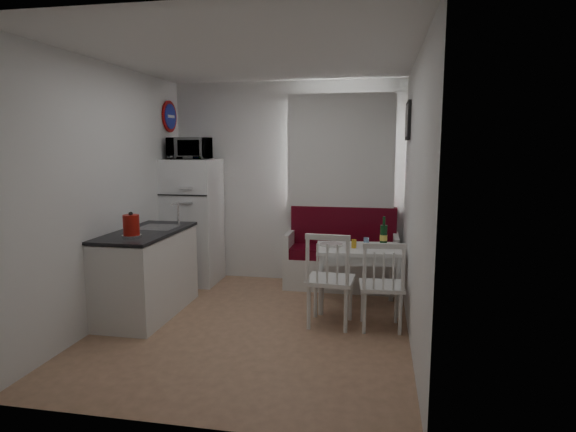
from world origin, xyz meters
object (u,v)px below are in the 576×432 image
(microwave, at_px, (189,148))
(wine_bottle, at_px, (384,231))
(dining_table, at_px, (358,254))
(fridge, at_px, (193,221))
(kitchen_counter, at_px, (148,272))
(bench, at_px, (342,261))
(kettle, at_px, (131,225))
(chair_left, at_px, (329,270))
(chair_right, at_px, (382,276))

(microwave, relative_size, wine_bottle, 1.50)
(dining_table, relative_size, fridge, 0.60)
(kitchen_counter, height_order, bench, kitchen_counter)
(kitchen_counter, height_order, kettle, kitchen_counter)
(chair_left, xyz_separation_m, fridge, (-1.91, 1.30, 0.21))
(bench, distance_m, chair_right, 1.51)
(chair_left, distance_m, fridge, 2.33)
(kitchen_counter, distance_m, chair_left, 1.94)
(dining_table, distance_m, wine_bottle, 0.37)
(bench, bearing_deg, chair_left, -90.48)
(dining_table, height_order, wine_bottle, wine_bottle)
(wine_bottle, bearing_deg, chair_right, -91.16)
(dining_table, relative_size, microwave, 1.96)
(bench, height_order, microwave, microwave)
(kitchen_counter, xyz_separation_m, fridge, (0.02, 1.24, 0.35))
(kitchen_counter, height_order, wine_bottle, kitchen_counter)
(chair_right, height_order, fridge, fridge)
(bench, distance_m, microwave, 2.39)
(bench, xyz_separation_m, microwave, (-1.93, -0.16, 1.41))
(chair_right, bearing_deg, microwave, 147.67)
(kettle, distance_m, wine_bottle, 2.64)
(chair_right, distance_m, wine_bottle, 0.82)
(dining_table, distance_m, microwave, 2.52)
(chair_left, xyz_separation_m, wine_bottle, (0.52, 0.77, 0.26))
(chair_right, bearing_deg, bench, 104.08)
(dining_table, height_order, microwave, microwave)
(kitchen_counter, relative_size, kettle, 5.36)
(wine_bottle, bearing_deg, microwave, 168.69)
(chair_right, distance_m, fridge, 2.75)
(bench, xyz_separation_m, fridge, (-1.93, -0.11, 0.47))
(dining_table, distance_m, fridge, 2.26)
(kitchen_counter, xyz_separation_m, microwave, (0.02, 1.19, 1.29))
(chair_left, relative_size, microwave, 1.04)
(dining_table, xyz_separation_m, wine_bottle, (0.27, 0.10, 0.24))
(fridge, xyz_separation_m, kettle, (0.03, -1.63, 0.22))
(bench, height_order, fridge, fridge)
(chair_left, bearing_deg, bench, 93.23)
(bench, relative_size, dining_table, 1.45)
(fridge, relative_size, microwave, 3.25)
(microwave, xyz_separation_m, kettle, (0.03, -1.58, -0.72))
(chair_left, distance_m, chair_right, 0.50)
(microwave, bearing_deg, bench, 4.83)
(kitchen_counter, relative_size, fridge, 0.82)
(kitchen_counter, xyz_separation_m, chair_right, (2.43, -0.05, 0.09))
(chair_left, relative_size, chair_right, 1.08)
(microwave, bearing_deg, chair_right, -27.32)
(bench, distance_m, fridge, 1.99)
(chair_right, bearing_deg, chair_left, 175.79)
(bench, bearing_deg, kettle, -137.37)
(microwave, bearing_deg, kettle, -88.91)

